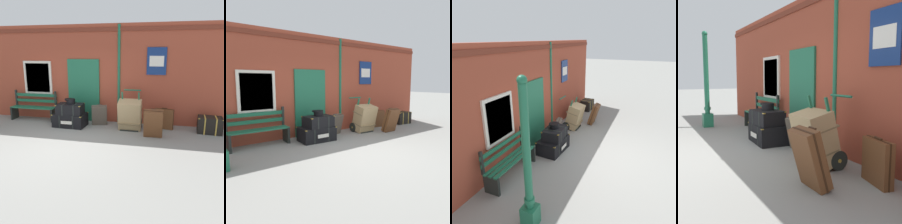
# 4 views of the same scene
# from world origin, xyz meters

# --- Properties ---
(ground_plane) EXTENTS (60.00, 60.00, 0.00)m
(ground_plane) POSITION_xyz_m (0.00, 0.00, 0.00)
(ground_plane) COLOR gray
(brick_facade) EXTENTS (10.40, 0.35, 3.20)m
(brick_facade) POSITION_xyz_m (-0.01, 2.60, 1.60)
(brick_facade) COLOR #9E422D
(brick_facade) RESTS_ON ground
(platform_bench) EXTENTS (1.60, 0.43, 1.01)m
(platform_bench) POSITION_xyz_m (-1.88, 2.16, 0.44)
(platform_bench) COLOR #1E6647
(platform_bench) RESTS_ON ground
(steamer_trunk_base) EXTENTS (1.05, 0.71, 0.43)m
(steamer_trunk_base) POSITION_xyz_m (-0.35, 1.69, 0.21)
(steamer_trunk_base) COLOR black
(steamer_trunk_base) RESTS_ON ground
(steamer_trunk_middle) EXTENTS (0.84, 0.59, 0.33)m
(steamer_trunk_middle) POSITION_xyz_m (-0.32, 1.65, 0.58)
(steamer_trunk_middle) COLOR black
(steamer_trunk_middle) RESTS_ON steamer_trunk_base
(round_hatbox) EXTENTS (0.33, 0.29, 0.16)m
(round_hatbox) POSITION_xyz_m (-0.31, 1.67, 0.83)
(round_hatbox) COLOR black
(round_hatbox) RESTS_ON steamer_trunk_middle
(porters_trolley) EXTENTS (0.71, 0.69, 1.18)m
(porters_trolley) POSITION_xyz_m (1.58, 1.88, 0.27)
(porters_trolley) COLOR black
(porters_trolley) RESTS_ON ground
(large_brown_trunk) EXTENTS (0.70, 0.63, 0.96)m
(large_brown_trunk) POSITION_xyz_m (1.58, 1.70, 0.48)
(large_brown_trunk) COLOR tan
(large_brown_trunk) RESTS_ON ground
(suitcase_slate) EXTENTS (0.54, 0.42, 0.69)m
(suitcase_slate) POSITION_xyz_m (0.55, 1.97, 0.34)
(suitcase_slate) COLOR #51473D
(suitcase_slate) RESTS_ON ground
(suitcase_brown) EXTENTS (0.53, 0.41, 0.83)m
(suitcase_brown) POSITION_xyz_m (2.30, 1.15, 0.41)
(suitcase_brown) COLOR brown
(suitcase_brown) RESTS_ON ground
(suitcase_olive) EXTENTS (0.59, 0.28, 0.67)m
(suitcase_olive) POSITION_xyz_m (2.60, 2.06, 0.31)
(suitcase_olive) COLOR brown
(suitcase_olive) RESTS_ON ground
(corner_trunk) EXTENTS (0.73, 0.54, 0.49)m
(corner_trunk) POSITION_xyz_m (3.92, 1.94, 0.24)
(corner_trunk) COLOR black
(corner_trunk) RESTS_ON ground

